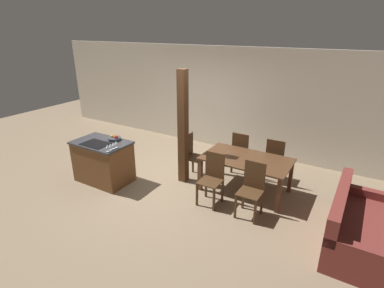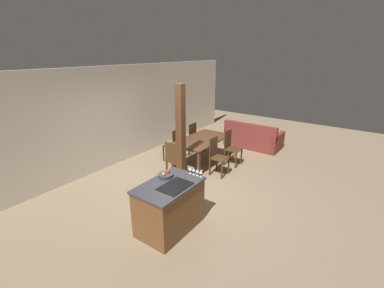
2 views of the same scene
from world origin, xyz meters
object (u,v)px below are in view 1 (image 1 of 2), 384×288
Objects in this scene: wine_glass_near at (107,147)px; wine_glass_far at (113,144)px; dining_chair_far_left at (241,152)px; couch at (359,230)px; timber_post at (183,128)px; wine_glass_middle at (110,145)px; dining_chair_far_right at (275,159)px; kitchen_island at (103,161)px; dining_table at (246,163)px; dining_chair_head_end at (193,155)px; fruit_bowl at (115,138)px; wine_glass_end at (116,143)px; dining_chair_near_left at (212,178)px; dining_chair_near_right at (252,188)px.

wine_glass_far is (0.00, 0.16, 0.00)m from wine_glass_near.
wine_glass_far is 0.14× the size of dining_chair_far_left.
wine_glass_near is 4.49m from couch.
dining_chair_far_left is at bearing 46.79° from timber_post.
wine_glass_middle is 0.08× the size of couch.
dining_chair_far_right is at bearing 38.40° from wine_glass_middle.
timber_post is (1.48, 0.88, 0.74)m from kitchen_island.
dining_table is at bearing 72.99° from couch.
dining_chair_head_end is (1.55, 1.15, 0.06)m from kitchen_island.
dining_chair_far_left and dining_chair_head_end have the same top height.
dining_chair_far_left is (1.88, 2.10, -0.50)m from wine_glass_middle.
dining_table is (2.61, 0.93, -0.31)m from fruit_bowl.
kitchen_island is 1.93m from dining_chair_head_end.
wine_glass_middle and wine_glass_end have the same top height.
timber_post is at bearing 153.92° from dining_chair_near_left.
couch is at bearing 3.20° from fruit_bowl.
dining_chair_head_end is at bearing 53.45° from wine_glass_middle.
fruit_bowl is at bearing -175.96° from dining_chair_near_right.
dining_chair_head_end reaches higher than couch.
wine_glass_end is at bearing 36.26° from dining_chair_far_right.
dining_chair_near_right is at bearing 4.04° from fruit_bowl.
dining_chair_head_end is 0.55× the size of couch.
dining_chair_near_right is at bearing 10.90° from wine_glass_end.
wine_glass_far is at bearing 90.00° from wine_glass_middle.
dining_chair_near_left and dining_chair_near_right have the same top height.
dining_chair_near_left is 2.50m from couch.
wine_glass_near is at bearing 39.42° from dining_chair_far_right.
dining_chair_near_left reaches higher than kitchen_island.
dining_chair_near_left is at bearing 90.00° from dining_chair_far_left.
fruit_bowl is at bearing -160.40° from dining_table.
wine_glass_near is at bearing -90.00° from wine_glass_end.
dining_chair_near_right is at bearing 90.00° from dining_chair_far_right.
wine_glass_far reaches higher than couch.
dining_chair_near_right is (0.39, -0.72, -0.12)m from dining_table.
timber_post is at bearing 45.26° from wine_glass_end.
wine_glass_near is at bearing 49.27° from dining_chair_far_left.
dining_chair_near_left and dining_chair_far_right have the same top height.
dining_chair_head_end is at bearing 50.12° from wine_glass_end.
dining_chair_far_right is at bearing 36.26° from wine_glass_end.
wine_glass_middle is at bearing 143.45° from dining_chair_head_end.
dining_chair_near_right is at bearing 12.52° from wine_glass_far.
wine_glass_middle is 0.14× the size of dining_chair_head_end.
wine_glass_middle is at bearing -148.56° from dining_table.
kitchen_island is at bearing -172.24° from dining_chair_near_right.
wine_glass_end is 0.14× the size of dining_chair_far_left.
kitchen_island is 4.45× the size of fruit_bowl.
dining_chair_near_left and dining_chair_far_left have the same top height.
fruit_bowl is 0.27× the size of dining_chair_near_right.
fruit_bowl is at bearing 28.78° from dining_chair_far_right.
dining_chair_head_end is 3.41m from couch.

